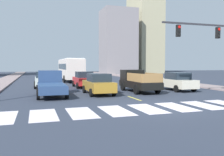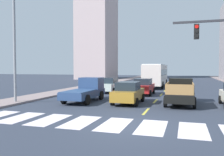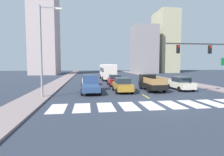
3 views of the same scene
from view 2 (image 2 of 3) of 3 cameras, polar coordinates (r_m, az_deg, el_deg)
The scene contains 24 objects.
ground_plane at distance 11.86m, azimuth 5.03°, elevation -11.29°, with size 160.00×160.00×0.00m, color #2F3644.
sidewalk_left at distance 32.37m, azimuth -7.69°, elevation -2.46°, with size 2.81×110.00×0.15m, color gray.
crosswalk_stripe_1 at distance 14.62m, azimuth -20.94°, elevation -8.81°, with size 1.29×3.04×0.01m, color silver.
crosswalk_stripe_2 at distance 13.57m, azimuth -14.70°, elevation -9.59°, with size 1.29×3.04×0.01m, color silver.
crosswalk_stripe_3 at distance 12.72m, azimuth -7.49°, elevation -10.34°, with size 1.29×3.04×0.01m, color silver.
crosswalk_stripe_4 at distance 12.08m, azimuth 0.66°, elevation -11.00°, with size 1.29×3.04×0.01m, color silver.
crosswalk_stripe_5 at distance 11.71m, azimuth 9.54°, elevation -11.47°, with size 1.29×3.04×0.01m, color silver.
crosswalk_stripe_6 at distance 11.62m, azimuth 18.81°, elevation -11.68°, with size 1.29×3.04×0.01m, color silver.
lane_dash_0 at distance 15.71m, azimuth 8.12°, elevation -7.89°, with size 0.16×2.40×0.01m, color gold.
lane_dash_1 at distance 20.60m, azimuth 10.31°, elevation -5.45°, with size 0.16×2.40×0.01m, color gold.
lane_dash_2 at distance 25.54m, azimuth 11.64°, elevation -3.95°, with size 0.16×2.40×0.01m, color gold.
lane_dash_3 at distance 30.49m, azimuth 12.54°, elevation -2.93°, with size 0.16×2.40×0.01m, color gold.
lane_dash_4 at distance 35.46m, azimuth 13.19°, elevation -2.19°, with size 0.16×2.40×0.01m, color gold.
lane_dash_5 at distance 40.44m, azimuth 13.68°, elevation -1.64°, with size 0.16×2.40×0.01m, color gold.
lane_dash_6 at distance 45.42m, azimuth 14.06°, elevation -1.21°, with size 0.16×2.40×0.01m, color gold.
lane_dash_7 at distance 50.41m, azimuth 14.36°, elevation -0.86°, with size 0.16×2.40×0.01m, color gold.
pickup_stakebed at distance 19.42m, azimuth 15.99°, elevation -3.21°, with size 2.18×5.20×1.96m.
pickup_dark at distance 20.41m, azimuth -6.21°, elevation -2.91°, with size 2.18×5.20×1.96m.
city_bus at distance 35.66m, azimuth 10.43°, elevation 0.99°, with size 2.72×10.80×3.32m.
sedan_far at distance 18.90m, azimuth 3.94°, elevation -3.51°, with size 2.02×4.40×1.72m.
sedan_mid at distance 25.27m, azimuth 7.50°, elevation -2.03°, with size 2.02×4.40×1.72m.
sedan_near_left at distance 27.38m, azimuth -0.63°, elevation -1.67°, with size 2.02×4.40×1.72m.
streetlight_left at distance 20.36m, azimuth -21.91°, elevation 8.33°, with size 2.20×0.28×9.00m.
tower_tall_centre at distance 63.43m, azimuth -3.59°, elevation 13.33°, with size 8.12×11.05×29.68m, color #BCA4A3.
Camera 2 is at (2.41, -11.27, 2.80)m, focal length 38.30 mm.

